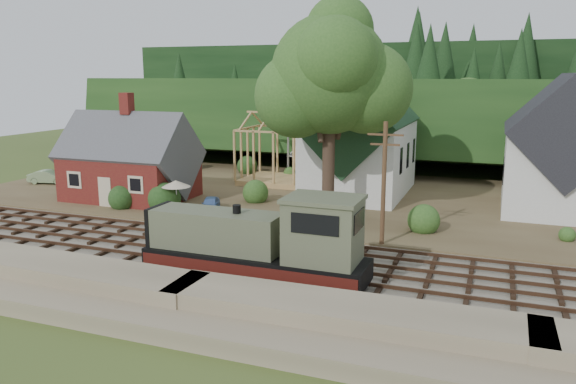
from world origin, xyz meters
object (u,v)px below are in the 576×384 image
(locomotive, at_px, (262,245))
(car_blue, at_px, (210,204))
(patio_set, at_px, (176,185))
(car_green, at_px, (49,177))

(locomotive, distance_m, car_blue, 15.64)
(locomotive, height_order, car_blue, locomotive)
(locomotive, relative_size, patio_set, 4.78)
(locomotive, relative_size, car_blue, 3.71)
(patio_set, bearing_deg, car_blue, 26.18)
(locomotive, bearing_deg, car_blue, 128.46)
(car_blue, relative_size, car_green, 0.80)
(locomotive, xyz_separation_m, patio_set, (-12.03, 11.06, 0.30))
(locomotive, xyz_separation_m, car_green, (-29.89, 16.60, -1.14))
(locomotive, relative_size, car_green, 2.96)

